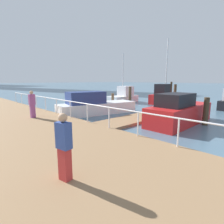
% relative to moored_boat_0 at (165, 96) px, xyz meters
% --- Properties ---
extents(ground_plane, '(300.00, 300.00, 0.00)m').
position_rel_moored_boat_0_xyz_m(ground_plane, '(-10.73, 7.27, -0.82)').
color(ground_plane, slate).
extents(floating_dock, '(14.65, 2.00, 0.18)m').
position_rel_moored_boat_0_xyz_m(floating_dock, '(-6.91, -3.49, -0.73)').
color(floating_dock, '#93704C').
rests_on(floating_dock, ground_plane).
extents(boardwalk_railing, '(0.06, 27.24, 1.08)m').
position_rel_moored_boat_0_xyz_m(boardwalk_railing, '(-13.88, -3.89, 0.43)').
color(boardwalk_railing, white).
rests_on(boardwalk_railing, boardwalk).
extents(dock_piling_0, '(0.32, 0.32, 1.74)m').
position_rel_moored_boat_0_xyz_m(dock_piling_0, '(-8.08, -7.43, 0.05)').
color(dock_piling_0, '#473826').
rests_on(dock_piling_0, ground_plane).
extents(dock_piling_1, '(0.24, 0.24, 2.56)m').
position_rel_moored_boat_0_xyz_m(dock_piling_1, '(1.13, -0.20, 0.46)').
color(dock_piling_1, '#473826').
rests_on(dock_piling_1, ground_plane).
extents(dock_piling_2, '(0.27, 0.27, 1.51)m').
position_rel_moored_boat_0_xyz_m(dock_piling_2, '(-7.68, 1.23, -0.07)').
color(dock_piling_2, brown).
rests_on(dock_piling_2, ground_plane).
extents(dock_piling_3, '(0.33, 0.33, 2.02)m').
position_rel_moored_boat_0_xyz_m(dock_piling_3, '(-3.62, 2.46, 0.19)').
color(dock_piling_3, brown).
rests_on(dock_piling_3, ground_plane).
extents(dock_piling_5, '(0.34, 0.34, 2.25)m').
position_rel_moored_boat_0_xyz_m(dock_piling_5, '(1.12, -0.75, 0.30)').
color(dock_piling_5, brown).
rests_on(dock_piling_5, ground_plane).
extents(moored_boat_0, '(5.58, 2.12, 7.55)m').
position_rel_moored_boat_0_xyz_m(moored_boat_0, '(0.00, 0.00, 0.00)').
color(moored_boat_0, red).
rests_on(moored_boat_0, ground_plane).
extents(moored_boat_2, '(6.79, 3.28, 1.87)m').
position_rel_moored_boat_0_xyz_m(moored_boat_2, '(-10.72, 0.30, -0.11)').
color(moored_boat_2, white).
rests_on(moored_boat_2, ground_plane).
extents(moored_boat_3, '(5.68, 1.96, 1.98)m').
position_rel_moored_boat_0_xyz_m(moored_boat_3, '(-8.95, -6.12, -0.04)').
color(moored_boat_3, red).
rests_on(moored_boat_3, ground_plane).
extents(moored_boat_4, '(4.42, 2.02, 5.91)m').
position_rel_moored_boat_0_xyz_m(moored_boat_4, '(-3.16, 3.90, -0.07)').
color(moored_boat_4, white).
rests_on(moored_boat_4, ground_plane).
extents(pedestrian_0, '(0.37, 0.24, 1.73)m').
position_rel_moored_boat_0_xyz_m(pedestrian_0, '(-15.64, 0.45, 0.48)').
color(pedestrian_0, '#994C8C').
rests_on(pedestrian_0, boardwalk).
extents(pedestrian_1, '(0.28, 0.39, 1.65)m').
position_rel_moored_boat_0_xyz_m(pedestrian_1, '(-17.93, -7.53, 0.43)').
color(pedestrian_1, '#BF3333').
rests_on(pedestrian_1, boardwalk).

